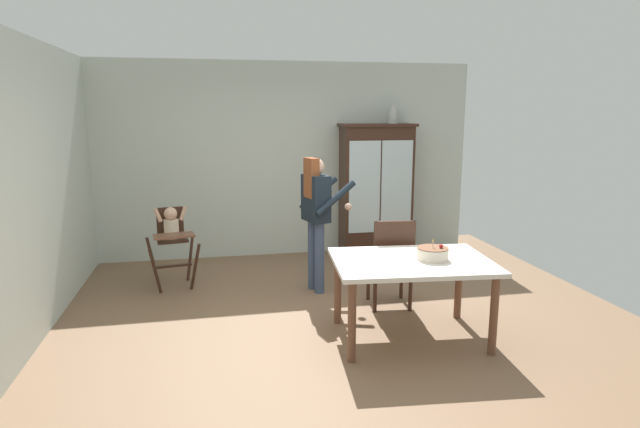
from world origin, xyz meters
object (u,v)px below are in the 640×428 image
object	(u,v)px
ceramic_vase	(393,115)
adult_person	(317,208)
birthday_cake	(433,253)
china_cabinet	(376,189)
dining_table	(412,270)
dining_chair_far_side	(392,257)
high_chair_with_toddler	(172,232)

from	to	relation	value
ceramic_vase	adult_person	xyz separation A→B (m)	(-1.36, -1.41, -1.01)
birthday_cake	china_cabinet	bearing A→B (deg)	82.45
dining_table	dining_chair_far_side	world-z (taller)	dining_chair_far_side
ceramic_vase	birthday_cake	world-z (taller)	ceramic_vase
high_chair_with_toddler	dining_table	distance (m)	2.90
birthday_cake	adult_person	bearing A→B (deg)	117.82
adult_person	high_chair_with_toddler	bearing A→B (deg)	57.73
adult_person	dining_chair_far_side	distance (m)	1.05
adult_person	birthday_cake	bearing A→B (deg)	-168.30
dining_chair_far_side	birthday_cake	bearing A→B (deg)	105.05
dining_table	high_chair_with_toddler	bearing A→B (deg)	139.32
china_cabinet	high_chair_with_toddler	size ratio (longest dim) A/B	1.96
high_chair_with_toddler	birthday_cake	distance (m)	3.06
ceramic_vase	china_cabinet	bearing A→B (deg)	-179.04
china_cabinet	high_chair_with_toddler	xyz separation A→B (m)	(-2.76, -0.94, -0.28)
china_cabinet	ceramic_vase	distance (m)	1.06
china_cabinet	adult_person	size ratio (longest dim) A/B	1.21
adult_person	birthday_cake	distance (m)	1.65
china_cabinet	dining_table	size ratio (longest dim) A/B	1.26
china_cabinet	adult_person	distance (m)	1.81
adult_person	birthday_cake	world-z (taller)	adult_person
adult_person	dining_table	size ratio (longest dim) A/B	1.04
china_cabinet	adult_person	world-z (taller)	china_cabinet
high_chair_with_toddler	birthday_cake	world-z (taller)	high_chair_with_toddler
dining_chair_far_side	china_cabinet	bearing A→B (deg)	-97.11
dining_chair_far_side	high_chair_with_toddler	bearing A→B (deg)	-21.55
adult_person	dining_table	world-z (taller)	adult_person
china_cabinet	high_chair_with_toddler	distance (m)	2.93
high_chair_with_toddler	dining_table	size ratio (longest dim) A/B	0.64
ceramic_vase	high_chair_with_toddler	xyz separation A→B (m)	(-2.98, -0.94, -1.32)
high_chair_with_toddler	birthday_cake	size ratio (longest dim) A/B	3.39
ceramic_vase	dining_table	xyz separation A→B (m)	(-0.78, -2.83, -1.33)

